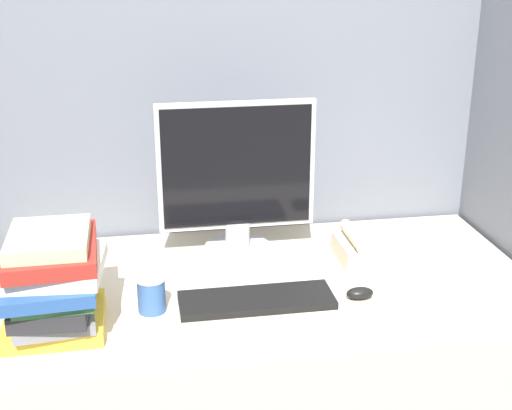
{
  "coord_description": "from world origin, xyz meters",
  "views": [
    {
      "loc": [
        -0.34,
        -1.37,
        1.64
      ],
      "look_at": [
        -0.03,
        0.44,
        0.95
      ],
      "focal_mm": 50.0,
      "sensor_mm": 36.0,
      "label": 1
    }
  ],
  "objects_px": {
    "keyboard": "(256,300)",
    "coffee_cup": "(151,294)",
    "mouse": "(360,293)",
    "desk_telephone": "(368,248)",
    "book_stack": "(53,282)",
    "monitor": "(237,184)"
  },
  "relations": [
    {
      "from": "mouse",
      "to": "monitor",
      "type": "bearing_deg",
      "value": 127.6
    },
    {
      "from": "coffee_cup",
      "to": "keyboard",
      "type": "bearing_deg",
      "value": -1.22
    },
    {
      "from": "book_stack",
      "to": "desk_telephone",
      "type": "distance_m",
      "value": 0.93
    },
    {
      "from": "monitor",
      "to": "mouse",
      "type": "distance_m",
      "value": 0.5
    },
    {
      "from": "coffee_cup",
      "to": "book_stack",
      "type": "relative_size",
      "value": 0.31
    },
    {
      "from": "keyboard",
      "to": "mouse",
      "type": "relative_size",
      "value": 5.5
    },
    {
      "from": "monitor",
      "to": "coffee_cup",
      "type": "height_order",
      "value": "monitor"
    },
    {
      "from": "monitor",
      "to": "desk_telephone",
      "type": "height_order",
      "value": "monitor"
    },
    {
      "from": "mouse",
      "to": "keyboard",
      "type": "bearing_deg",
      "value": 175.79
    },
    {
      "from": "keyboard",
      "to": "coffee_cup",
      "type": "distance_m",
      "value": 0.28
    },
    {
      "from": "book_stack",
      "to": "desk_telephone",
      "type": "xyz_separation_m",
      "value": [
        0.88,
        0.26,
        -0.09
      ]
    },
    {
      "from": "keyboard",
      "to": "book_stack",
      "type": "distance_m",
      "value": 0.52
    },
    {
      "from": "monitor",
      "to": "coffee_cup",
      "type": "bearing_deg",
      "value": -129.1
    },
    {
      "from": "book_stack",
      "to": "mouse",
      "type": "bearing_deg",
      "value": 1.99
    },
    {
      "from": "keyboard",
      "to": "coffee_cup",
      "type": "height_order",
      "value": "coffee_cup"
    },
    {
      "from": "mouse",
      "to": "coffee_cup",
      "type": "relative_size",
      "value": 0.76
    },
    {
      "from": "keyboard",
      "to": "book_stack",
      "type": "xyz_separation_m",
      "value": [
        -0.51,
        -0.05,
        0.12
      ]
    },
    {
      "from": "keyboard",
      "to": "coffee_cup",
      "type": "bearing_deg",
      "value": 178.78
    },
    {
      "from": "keyboard",
      "to": "book_stack",
      "type": "height_order",
      "value": "book_stack"
    },
    {
      "from": "desk_telephone",
      "to": "keyboard",
      "type": "bearing_deg",
      "value": -150.08
    },
    {
      "from": "mouse",
      "to": "book_stack",
      "type": "bearing_deg",
      "value": -178.01
    },
    {
      "from": "mouse",
      "to": "coffee_cup",
      "type": "bearing_deg",
      "value": 177.27
    }
  ]
}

